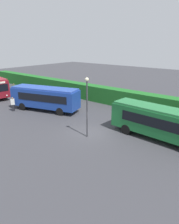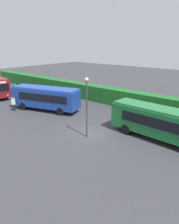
% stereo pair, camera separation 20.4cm
% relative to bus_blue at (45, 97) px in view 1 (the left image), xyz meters
% --- Properties ---
extents(ground_plane, '(115.30, 115.30, 0.00)m').
position_rel_bus_blue_xyz_m(ground_plane, '(9.38, -2.03, -1.78)').
color(ground_plane, '#38383D').
extents(bus_blue, '(9.53, 5.11, 3.08)m').
position_rel_bus_blue_xyz_m(bus_blue, '(0.00, 0.00, 0.00)').
color(bus_blue, navy).
rests_on(bus_blue, ground_plane).
extents(bus_green, '(9.50, 2.81, 3.07)m').
position_rel_bus_blue_xyz_m(bus_green, '(15.13, 0.95, -0.01)').
color(bus_green, '#19602D').
rests_on(bus_green, ground_plane).
extents(person_left, '(0.38, 0.47, 1.81)m').
position_rel_bus_blue_xyz_m(person_left, '(-11.80, 2.63, -0.82)').
color(person_left, maroon).
rests_on(person_left, ground_plane).
extents(person_center, '(0.49, 0.53, 1.88)m').
position_rel_bus_blue_xyz_m(person_center, '(-2.99, -2.95, -0.79)').
color(person_center, black).
rests_on(person_center, ground_plane).
extents(hedge_row, '(69.65, 1.78, 2.33)m').
position_rel_bus_blue_xyz_m(hedge_row, '(9.38, 8.13, -0.62)').
color(hedge_row, '#1D6222').
rests_on(hedge_row, ground_plane).
extents(lamppost, '(0.36, 0.36, 5.72)m').
position_rel_bus_blue_xyz_m(lamppost, '(9.61, -2.82, 1.77)').
color(lamppost, '#38383D').
rests_on(lamppost, ground_plane).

